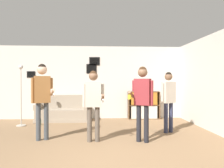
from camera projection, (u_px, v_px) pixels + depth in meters
ground_plane at (102, 164)px, 3.68m from camera, size 20.00×20.00×0.00m
wall_back at (100, 82)px, 8.20m from camera, size 8.45×0.08×2.70m
wall_right at (211, 83)px, 6.09m from camera, size 0.06×6.92×2.70m
couch at (63, 112)px, 7.72m from camera, size 1.81×0.80×0.89m
bookshelf at (144, 105)px, 8.08m from camera, size 1.16×0.30×1.02m
floor_lamp at (21, 95)px, 6.78m from camera, size 0.28×0.28×1.91m
person_player_foreground_left at (42, 93)px, 5.17m from camera, size 0.58×0.43×1.81m
person_player_foreground_center at (93, 98)px, 5.03m from camera, size 0.50×0.44×1.65m
person_watcher_holding_cup at (142, 95)px, 5.01m from camera, size 0.59×0.36×1.74m
person_spectator_near_bookshelf at (168, 96)px, 5.93m from camera, size 0.46×0.34×1.65m
bottle_on_floor at (40, 121)px, 6.94m from camera, size 0.07×0.07×0.29m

